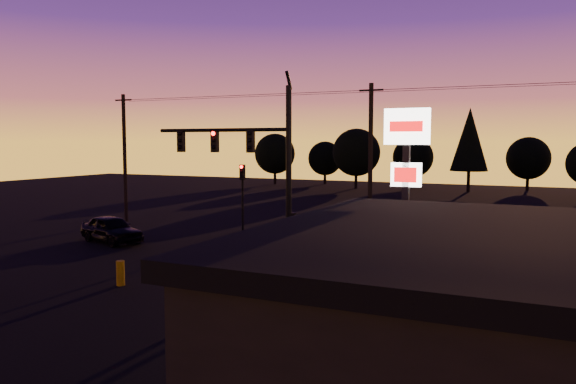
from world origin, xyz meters
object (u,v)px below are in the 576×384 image
object	(u,v)px
bollard	(120,273)
car_left	(111,229)
suv_parked	(517,359)
pylon_sign	(406,165)
car_right	(378,243)
traffic_signal_mast	(255,159)
secondary_signal	(242,190)

from	to	relation	value
bollard	car_left	xyz separation A→B (m)	(-7.06, 7.21, 0.27)
suv_parked	pylon_sign	bearing A→B (deg)	110.52
pylon_sign	car_right	bearing A→B (deg)	111.77
pylon_sign	car_right	xyz separation A→B (m)	(-3.19, 7.98, -4.21)
pylon_sign	traffic_signal_mast	bearing A→B (deg)	160.64
pylon_sign	car_right	distance (m)	9.56
pylon_sign	car_left	bearing A→B (deg)	162.79
bollard	suv_parked	world-z (taller)	suv_parked
pylon_sign	suv_parked	distance (m)	7.55
secondary_signal	car_left	size ratio (longest dim) A/B	0.97
suv_parked	car_left	bearing A→B (deg)	137.08
pylon_sign	car_left	distance (m)	19.30
pylon_sign	suv_parked	world-z (taller)	pylon_sign
bollard	pylon_sign	bearing A→B (deg)	8.46
car_left	suv_parked	xyz separation A→B (m)	(21.83, -10.53, -0.08)
pylon_sign	bollard	bearing A→B (deg)	-171.54
pylon_sign	bollard	size ratio (longest dim) A/B	6.85
traffic_signal_mast	secondary_signal	world-z (taller)	traffic_signal_mast
car_right	pylon_sign	bearing A→B (deg)	32.54
bollard	car_right	world-z (taller)	car_right
traffic_signal_mast	car_left	size ratio (longest dim) A/B	1.91
traffic_signal_mast	car_left	distance (m)	12.08
traffic_signal_mast	bollard	size ratio (longest dim) A/B	8.65
bollard	suv_parked	distance (m)	15.14
secondary_signal	car_right	distance (m)	9.29
traffic_signal_mast	pylon_sign	xyz separation A→B (m)	(7.10, -2.49, -0.02)
traffic_signal_mast	bollard	distance (m)	7.18
secondary_signal	car_right	world-z (taller)	secondary_signal
secondary_signal	suv_parked	size ratio (longest dim) A/B	0.89
traffic_signal_mast	secondary_signal	size ratio (longest dim) A/B	1.97
pylon_sign	car_left	xyz separation A→B (m)	(-18.01, 5.58, -4.15)
bollard	suv_parked	xyz separation A→B (m)	(14.77, -3.32, 0.19)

